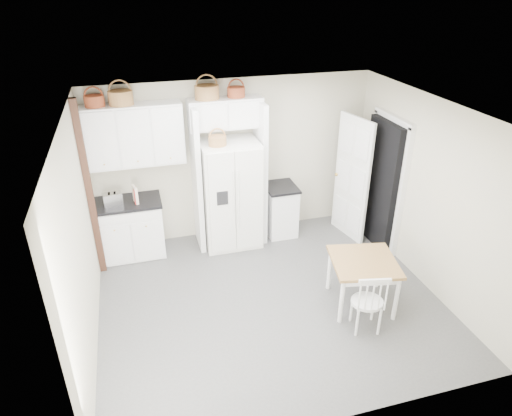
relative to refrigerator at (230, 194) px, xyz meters
name	(u,v)px	position (x,y,z in m)	size (l,w,h in m)	color
floor	(269,299)	(0.15, -1.63, -0.87)	(4.50, 4.50, 0.00)	#474747
ceiling	(272,113)	(0.15, -1.63, 1.73)	(4.50, 4.50, 0.00)	white
wall_back	(234,160)	(0.15, 0.37, 0.43)	(4.50, 4.50, 0.00)	beige
wall_left	(80,242)	(-2.10, -1.63, 0.43)	(4.00, 4.00, 0.00)	beige
wall_right	(428,195)	(2.40, -1.63, 0.43)	(4.00, 4.00, 0.00)	beige
refrigerator	(230,194)	(0.00, 0.00, 0.00)	(0.90, 0.72, 1.73)	white
base_cab_left	(131,229)	(-1.58, 0.07, -0.42)	(0.95, 0.60, 0.88)	white
base_cab_right	(280,211)	(0.87, 0.07, -0.45)	(0.47, 0.57, 0.83)	white
dining_table	(361,282)	(1.30, -2.04, -0.52)	(0.82, 0.82, 0.69)	brown
windsor_chair	(367,302)	(1.13, -2.49, -0.46)	(0.40, 0.36, 0.81)	white
counter_left	(127,202)	(-1.58, 0.07, 0.04)	(0.99, 0.64, 0.04)	black
counter_right	(281,187)	(0.87, 0.07, -0.02)	(0.51, 0.61, 0.04)	black
toaster	(113,199)	(-1.78, 0.00, 0.15)	(0.27, 0.16, 0.19)	silver
cookbook_red	(136,195)	(-1.45, -0.01, 0.18)	(0.03, 0.16, 0.24)	#A4241F
cookbook_cream	(135,194)	(-1.45, -0.01, 0.19)	(0.04, 0.18, 0.27)	beige
basket_upper_a	(94,101)	(-1.82, 0.20, 1.56)	(0.27, 0.27, 0.15)	brown
basket_upper_b	(121,98)	(-1.47, 0.20, 1.58)	(0.34, 0.34, 0.20)	#9F6039
basket_bridge_a	(207,92)	(-0.26, 0.20, 1.58)	(0.35, 0.35, 0.20)	#9F6039
basket_bridge_b	(236,92)	(0.17, 0.20, 1.56)	(0.26, 0.26, 0.15)	brown
basket_fridge_a	(217,141)	(-0.19, -0.10, 0.94)	(0.27, 0.27, 0.14)	#9F6039
upper_cabinet	(135,135)	(-1.35, 0.20, 1.03)	(1.40, 0.34, 0.90)	white
bridge_cabinet	(225,113)	(0.00, 0.20, 1.26)	(1.12, 0.34, 0.45)	white
fridge_panel_left	(197,180)	(-0.51, 0.07, 0.28)	(0.08, 0.60, 2.30)	white
fridge_panel_right	(260,173)	(0.51, 0.07, 0.28)	(0.08, 0.60, 2.30)	white
trim_post	(89,192)	(-2.05, -0.28, 0.43)	(0.09, 0.09, 2.60)	#321F14
doorway_void	(382,185)	(2.31, -0.63, 0.16)	(0.18, 0.85, 2.05)	black
door_slab	(352,179)	(1.95, -0.30, 0.16)	(0.80, 0.04, 2.05)	white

